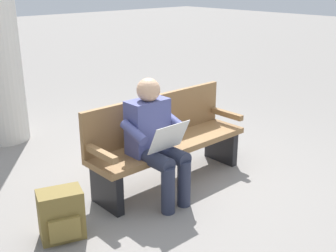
{
  "coord_description": "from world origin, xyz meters",
  "views": [
    {
      "loc": [
        2.73,
        2.97,
        2.04
      ],
      "look_at": [
        0.17,
        0.15,
        0.7
      ],
      "focal_mm": 45.32,
      "sensor_mm": 36.0,
      "label": 1
    }
  ],
  "objects": [
    {
      "name": "backpack",
      "position": [
        1.35,
        0.15,
        0.21
      ],
      "size": [
        0.41,
        0.35,
        0.42
      ],
      "rotation": [
        0.0,
        0.0,
        5.96
      ],
      "color": "brown",
      "rests_on": "ground"
    },
    {
      "name": "bench_near",
      "position": [
        -0.0,
        -0.07,
        0.46
      ],
      "size": [
        1.8,
        0.49,
        0.9
      ],
      "rotation": [
        0.0,
        0.0,
        -0.0
      ],
      "color": "olive",
      "rests_on": "ground"
    },
    {
      "name": "person_seated",
      "position": [
        0.34,
        0.16,
        0.63
      ],
      "size": [
        0.57,
        0.57,
        1.18
      ],
      "rotation": [
        0.0,
        0.0,
        -0.0
      ],
      "color": "#474C84",
      "rests_on": "ground"
    },
    {
      "name": "ground_plane",
      "position": [
        0.0,
        0.0,
        0.0
      ],
      "size": [
        40.0,
        40.0,
        0.0
      ],
      "primitive_type": "plane",
      "color": "gray"
    }
  ]
}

